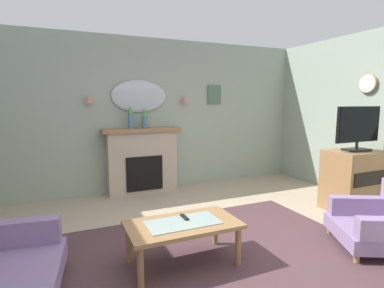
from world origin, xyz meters
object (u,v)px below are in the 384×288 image
(mantel_vase_left, at_px, (145,118))
(framed_picture, at_px, (214,95))
(fireplace, at_px, (142,161))
(armchair_in_corner, at_px, (384,222))
(wall_mirror, at_px, (139,96))
(wall_clock, at_px, (368,84))
(mantel_vase_right, at_px, (130,116))
(wall_sconce_right, at_px, (185,99))
(tv_flatscreen, at_px, (358,127))
(tv_remote, at_px, (184,217))
(coffee_table, at_px, (183,228))
(tv_cabinet, at_px, (353,180))
(wall_sconce_left, at_px, (88,99))

(mantel_vase_left, bearing_deg, framed_picture, 7.08)
(fireplace, xyz_separation_m, armchair_in_corner, (1.90, -3.10, -0.27))
(wall_mirror, bearing_deg, wall_clock, -31.48)
(fireplace, height_order, mantel_vase_right, mantel_vase_right)
(wall_mirror, xyz_separation_m, framed_picture, (1.50, 0.01, 0.04))
(mantel_vase_left, xyz_separation_m, wall_mirror, (-0.05, 0.17, 0.38))
(wall_sconce_right, distance_m, wall_clock, 3.03)
(framed_picture, bearing_deg, tv_flatscreen, -62.28)
(armchair_in_corner, bearing_deg, tv_remote, 162.36)
(framed_picture, distance_m, coffee_table, 3.47)
(framed_picture, bearing_deg, wall_mirror, -179.62)
(coffee_table, bearing_deg, wall_mirror, 84.69)
(framed_picture, relative_size, tv_flatscreen, 0.43)
(coffee_table, height_order, armchair_in_corner, armchair_in_corner)
(mantel_vase_right, bearing_deg, wall_clock, -27.75)
(fireplace, bearing_deg, framed_picture, 5.77)
(fireplace, distance_m, coffee_table, 2.54)
(tv_flatscreen, bearing_deg, armchair_in_corner, -128.02)
(fireplace, relative_size, wall_mirror, 1.42)
(mantel_vase_left, height_order, wall_clock, wall_clock)
(wall_sconce_right, xyz_separation_m, tv_remote, (-1.04, -2.52, -1.21))
(wall_sconce_right, bearing_deg, mantel_vase_left, -171.47)
(coffee_table, distance_m, armchair_in_corner, 2.23)
(mantel_vase_right, distance_m, mantel_vase_left, 0.25)
(tv_flatscreen, bearing_deg, wall_mirror, 140.13)
(fireplace, bearing_deg, wall_clock, -29.59)
(fireplace, bearing_deg, wall_sconce_right, 6.16)
(wall_sconce_right, distance_m, tv_cabinet, 3.09)
(mantel_vase_left, distance_m, armchair_in_corner, 3.73)
(framed_picture, height_order, tv_cabinet, framed_picture)
(wall_sconce_left, xyz_separation_m, coffee_table, (0.60, -2.62, -1.28))
(fireplace, bearing_deg, mantel_vase_left, -29.53)
(framed_picture, distance_m, tv_flatscreen, 2.59)
(tv_remote, bearing_deg, wall_clock, 10.30)
(mantel_vase_right, xyz_separation_m, wall_clock, (3.39, -1.79, 0.52))
(armchair_in_corner, xyz_separation_m, tv_flatscreen, (0.78, 1.00, 0.94))
(wall_sconce_right, bearing_deg, wall_clock, -39.12)
(fireplace, bearing_deg, coffee_table, -95.60)
(wall_sconce_right, relative_size, tv_cabinet, 0.16)
(wall_sconce_right, xyz_separation_m, armchair_in_corner, (1.05, -3.19, -1.35))
(fireplace, distance_m, wall_mirror, 1.15)
(mantel_vase_left, distance_m, wall_mirror, 0.42)
(fireplace, relative_size, coffee_table, 1.24)
(wall_clock, bearing_deg, tv_flatscreen, -150.73)
(coffee_table, bearing_deg, wall_clock, 11.66)
(wall_mirror, height_order, tv_flatscreen, wall_mirror)
(mantel_vase_left, height_order, armchair_in_corner, mantel_vase_left)
(framed_picture, xyz_separation_m, tv_cabinet, (1.18, -2.23, -1.30))
(armchair_in_corner, bearing_deg, mantel_vase_right, 124.45)
(wall_sconce_left, bearing_deg, wall_sconce_right, 0.00)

